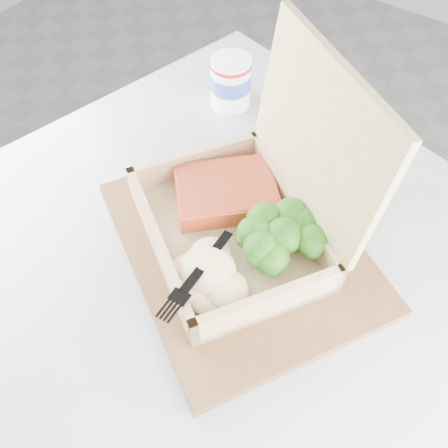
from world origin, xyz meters
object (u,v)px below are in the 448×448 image
Objects in this scene: serving_tray at (241,246)px; takeout_container at (257,202)px; cafe_table at (218,337)px; paper_cup at (231,81)px.

takeout_container is (0.00, 0.03, 0.06)m from serving_tray.
serving_tray is at bearing 83.73° from cafe_table.
cafe_table is 11.24× the size of paper_cup.
serving_tray is at bearing -63.60° from takeout_container.
cafe_table is 2.87× the size of takeout_container.
cafe_table is at bearing -58.27° from paper_cup.
takeout_container is (0.01, 0.07, 0.25)m from cafe_table.
takeout_container reaches higher than cafe_table.
takeout_container reaches higher than serving_tray.
paper_cup is (-0.17, 0.27, 0.22)m from cafe_table.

